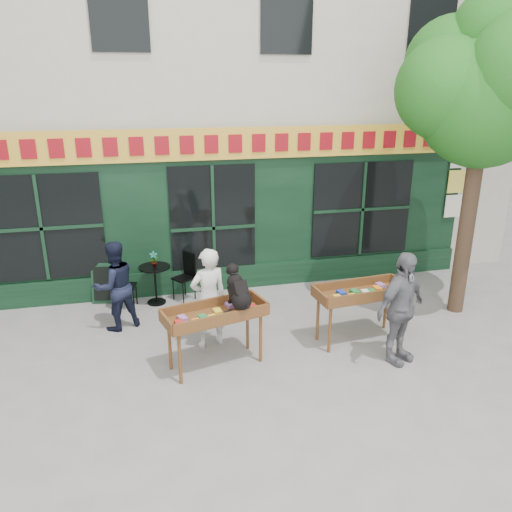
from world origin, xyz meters
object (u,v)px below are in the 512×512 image
Objects in this scene: man_right at (401,308)px; man_left at (115,286)px; book_cart_center at (215,316)px; bistro_table at (155,277)px; book_cart_right at (361,295)px; dog at (239,286)px; woman at (209,298)px.

man_right is 4.73m from man_left.
book_cart_center is 2.67m from bistro_table.
dog is at bearing -177.33° from book_cart_right.
dog reaches higher than book_cart_right.
book_cart_center is 2.79m from man_right.
bistro_table is at bearing 113.84° from man_right.
dog is 2.16m from book_cart_right.
dog is at bearing 143.88° from man_right.
woman is at bearing 165.23° from book_cart_right.
book_cart_right is 0.98× the size of man_left.
book_cart_center and book_cart_right have the same top height.
man_right is at bearing 142.50° from woman.
book_cart_right reaches higher than bistro_table.
woman is at bearing -67.53° from bistro_table.
dog is at bearing 101.89° from woman.
man_left is at bearing 155.12° from book_cart_right.
book_cart_right is (2.44, 0.25, 0.00)m from book_cart_center.
dog is 2.47m from man_right.
woman reaches higher than book_cart_center.
dog is at bearing -22.81° from book_cart_center.
book_cart_center is at bearing -179.63° from book_cart_right.
man_left is (-1.48, 1.64, -0.03)m from book_cart_center.
man_right is (2.74, -0.50, 0.06)m from book_cart_center.
man_right is at bearing -25.10° from book_cart_center.
book_cart_right is at bearing 86.43° from man_right.
bistro_table is at bearing 139.23° from book_cart_right.
man_left is (-4.22, 2.14, -0.09)m from man_right.
dog is 0.34× the size of man_right.
woman is 1.05× the size of man_left.
book_cart_center is at bearing 107.46° from man_left.
book_cart_right is 2.04× the size of bistro_table.
book_cart_right is at bearing 135.81° from man_left.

